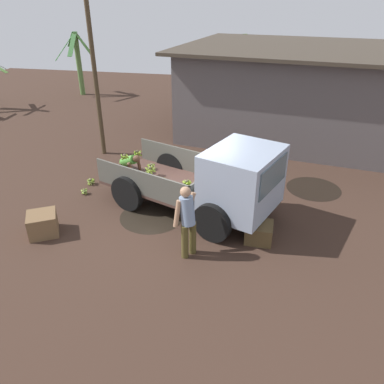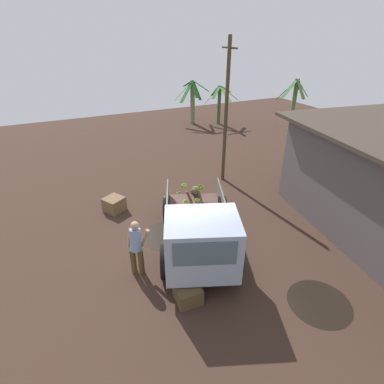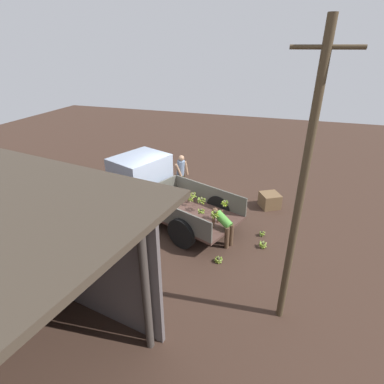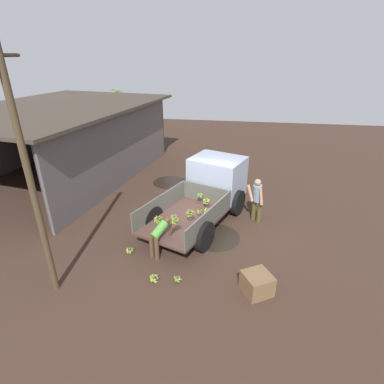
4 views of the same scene
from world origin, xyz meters
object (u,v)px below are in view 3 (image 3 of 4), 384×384
object	(u,v)px
cargo_truck	(150,184)
banana_bunch_on_ground_0	(263,244)
person_foreground_visitor	(181,173)
banana_bunch_on_ground_2	(262,233)
person_worker_loading	(224,224)
utility_pole	(301,194)
wooden_crate_0	(270,200)
banana_bunch_on_ground_1	(218,259)
wooden_crate_1	(138,192)

from	to	relation	value
cargo_truck	banana_bunch_on_ground_0	world-z (taller)	cargo_truck
person_foreground_visitor	banana_bunch_on_ground_2	bearing A→B (deg)	5.19
person_worker_loading	banana_bunch_on_ground_2	distance (m)	1.48
person_foreground_visitor	utility_pole	bearing A→B (deg)	-14.39
banana_bunch_on_ground_0	wooden_crate_0	world-z (taller)	wooden_crate_0
banana_bunch_on_ground_0	banana_bunch_on_ground_1	distance (m)	1.56
cargo_truck	utility_pole	size ratio (longest dim) A/B	0.84
banana_bunch_on_ground_2	wooden_crate_1	world-z (taller)	wooden_crate_1
banana_bunch_on_ground_2	cargo_truck	bearing A→B (deg)	-6.49
banana_bunch_on_ground_2	utility_pole	bearing A→B (deg)	103.22
banana_bunch_on_ground_0	wooden_crate_1	distance (m)	5.51
utility_pole	person_worker_loading	xyz separation A→B (m)	(1.84, -2.30, -2.40)
banana_bunch_on_ground_2	person_foreground_visitor	bearing A→B (deg)	-31.18
person_worker_loading	wooden_crate_0	distance (m)	3.10
person_worker_loading	banana_bunch_on_ground_0	size ratio (longest dim) A/B	4.16
utility_pole	banana_bunch_on_ground_2	distance (m)	4.35
wooden_crate_0	person_worker_loading	bearing A→B (deg)	67.48
banana_bunch_on_ground_0	wooden_crate_1	size ratio (longest dim) A/B	0.42
banana_bunch_on_ground_0	cargo_truck	bearing A→B (deg)	-14.60
wooden_crate_1	banana_bunch_on_ground_2	bearing A→B (deg)	165.81
person_foreground_visitor	banana_bunch_on_ground_2	xyz separation A→B (m)	(-3.54, 2.14, -0.84)
banana_bunch_on_ground_0	banana_bunch_on_ground_1	bearing A→B (deg)	43.73
utility_pole	wooden_crate_0	distance (m)	5.89
banana_bunch_on_ground_1	banana_bunch_on_ground_0	bearing A→B (deg)	-136.27
person_worker_loading	wooden_crate_1	size ratio (longest dim) A/B	1.76
cargo_truck	utility_pole	bearing A→B (deg)	165.15
banana_bunch_on_ground_0	wooden_crate_1	bearing A→B (deg)	-20.28
banana_bunch_on_ground_1	wooden_crate_1	bearing A→B (deg)	-36.51
banana_bunch_on_ground_1	banana_bunch_on_ground_2	xyz separation A→B (m)	(-1.04, -1.71, 0.00)
person_foreground_visitor	banana_bunch_on_ground_2	size ratio (longest dim) A/B	7.40
banana_bunch_on_ground_1	wooden_crate_1	xyz separation A→B (m)	(4.04, -2.99, 0.13)
cargo_truck	wooden_crate_0	distance (m)	4.52
banana_bunch_on_ground_0	banana_bunch_on_ground_2	bearing A→B (deg)	-81.62
banana_bunch_on_ground_0	banana_bunch_on_ground_2	distance (m)	0.63
cargo_truck	person_foreground_visitor	bearing A→B (deg)	-87.22
person_foreground_visitor	person_worker_loading	xyz separation A→B (m)	(-2.42, 2.91, -0.25)
utility_pole	person_foreground_visitor	size ratio (longest dim) A/B	3.57
wooden_crate_0	wooden_crate_1	distance (m)	5.19
banana_bunch_on_ground_1	banana_bunch_on_ground_2	distance (m)	2.00
person_foreground_visitor	wooden_crate_0	bearing A→B (deg)	35.16
cargo_truck	wooden_crate_1	bearing A→B (deg)	-18.55
banana_bunch_on_ground_0	wooden_crate_1	xyz separation A→B (m)	(5.17, -1.91, 0.11)
banana_bunch_on_ground_1	banana_bunch_on_ground_2	bearing A→B (deg)	-121.29
person_foreground_visitor	person_worker_loading	distance (m)	3.79
banana_bunch_on_ground_2	person_worker_loading	bearing A→B (deg)	34.60
person_worker_loading	wooden_crate_1	distance (m)	4.48
banana_bunch_on_ground_2	banana_bunch_on_ground_1	bearing A→B (deg)	58.71
utility_pole	person_worker_loading	bearing A→B (deg)	-51.34
banana_bunch_on_ground_0	wooden_crate_0	distance (m)	2.69
person_foreground_visitor	banana_bunch_on_ground_1	size ratio (longest dim) A/B	6.74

